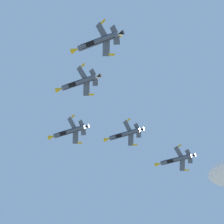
% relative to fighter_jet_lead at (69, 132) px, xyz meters
% --- Properties ---
extents(fighter_jet_lead, '(15.74, 7.09, 8.23)m').
position_rel_fighter_jet_lead_xyz_m(fighter_jet_lead, '(0.00, 0.00, 0.00)').
color(fighter_jet_lead, '#4C5666').
extents(fighter_jet_left_wing, '(15.74, 7.31, 7.87)m').
position_rel_fighter_jet_lead_xyz_m(fighter_jet_left_wing, '(8.93, -21.17, 2.49)').
color(fighter_jet_left_wing, '#4C5666').
extents(fighter_jet_right_wing, '(15.74, 6.89, 8.51)m').
position_rel_fighter_jet_lead_xyz_m(fighter_jet_right_wing, '(17.44, 11.62, 4.55)').
color(fighter_jet_right_wing, '#4C5666').
extents(fighter_jet_left_outer, '(15.74, 6.99, 8.37)m').
position_rel_fighter_jet_lead_xyz_m(fighter_jet_left_outer, '(19.01, -39.21, -0.24)').
color(fighter_jet_left_outer, '#4C5666').
extents(fighter_jet_right_outer, '(15.74, 7.20, 8.06)m').
position_rel_fighter_jet_lead_xyz_m(fighter_jet_right_outer, '(34.56, 25.08, -0.18)').
color(fighter_jet_right_outer, '#4C5666').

